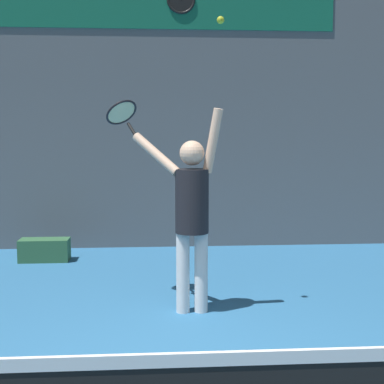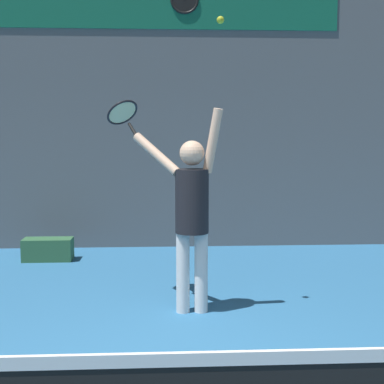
% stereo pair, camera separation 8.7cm
% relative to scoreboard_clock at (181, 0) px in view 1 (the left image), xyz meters
% --- Properties ---
extents(back_wall, '(18.00, 0.10, 5.00)m').
position_rel_scoreboard_clock_xyz_m(back_wall, '(-0.22, 0.08, -1.21)').
color(back_wall, slate).
rests_on(back_wall, ground_plane).
extents(sponsor_banner, '(5.05, 0.02, 0.85)m').
position_rel_scoreboard_clock_xyz_m(sponsor_banner, '(-0.22, 0.02, -0.00)').
color(sponsor_banner, '#146B4C').
extents(scoreboard_clock, '(0.42, 0.04, 0.42)m').
position_rel_scoreboard_clock_xyz_m(scoreboard_clock, '(0.00, 0.00, 0.00)').
color(scoreboard_clock, black).
extents(tennis_player, '(0.89, 0.53, 1.98)m').
position_rel_scoreboard_clock_xyz_m(tennis_player, '(-0.06, -3.05, -2.68)').
color(tennis_player, white).
rests_on(tennis_player, ground_plane).
extents(tennis_racket, '(0.43, 0.42, 0.38)m').
position_rel_scoreboard_clock_xyz_m(tennis_racket, '(-0.74, -2.56, -1.77)').
color(tennis_racket, black).
extents(tennis_ball, '(0.07, 0.07, 0.07)m').
position_rel_scoreboard_clock_xyz_m(tennis_ball, '(0.20, -3.14, -0.94)').
color(tennis_ball, '#CCDB2D').
extents(equipment_bag, '(0.67, 0.30, 0.31)m').
position_rel_scoreboard_clock_xyz_m(equipment_bag, '(-1.93, -0.78, -3.56)').
color(equipment_bag, '#33663F').
rests_on(equipment_bag, ground_plane).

